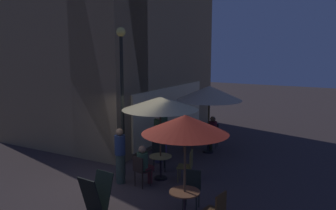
% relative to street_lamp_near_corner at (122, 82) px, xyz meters
% --- Properties ---
extents(ground_plane, '(60.00, 60.00, 0.00)m').
position_rel_street_lamp_near_corner_xyz_m(ground_plane, '(-0.99, -0.24, -2.90)').
color(ground_plane, '#3C3130').
extents(cafe_building, '(8.23, 6.42, 9.03)m').
position_rel_street_lamp_near_corner_xyz_m(cafe_building, '(3.33, 2.57, 1.60)').
color(cafe_building, '#957A53').
rests_on(cafe_building, ground).
extents(street_lamp_near_corner, '(0.28, 0.28, 4.52)m').
position_rel_street_lamp_near_corner_xyz_m(street_lamp_near_corner, '(0.00, 0.00, 0.00)').
color(street_lamp_near_corner, black).
rests_on(street_lamp_near_corner, ground).
extents(menu_sandwich_board, '(0.71, 0.61, 0.95)m').
position_rel_street_lamp_near_corner_xyz_m(menu_sandwich_board, '(-2.42, -0.96, -2.41)').
color(menu_sandwich_board, black).
rests_on(menu_sandwich_board, ground).
extents(cafe_table_0, '(0.67, 0.67, 0.72)m').
position_rel_street_lamp_near_corner_xyz_m(cafe_table_0, '(0.24, -1.18, -2.40)').
color(cafe_table_0, black).
rests_on(cafe_table_0, ground).
extents(cafe_table_1, '(0.77, 0.77, 0.75)m').
position_rel_street_lamp_near_corner_xyz_m(cafe_table_1, '(3.46, -1.41, -2.34)').
color(cafe_table_1, black).
rests_on(cafe_table_1, ground).
extents(cafe_table_2, '(0.70, 0.70, 0.74)m').
position_rel_street_lamp_near_corner_xyz_m(cafe_table_2, '(-1.79, -2.98, -2.37)').
color(cafe_table_2, black).
rests_on(cafe_table_2, ground).
extents(patio_umbrella_0, '(2.26, 2.26, 2.52)m').
position_rel_street_lamp_near_corner_xyz_m(patio_umbrella_0, '(0.24, -1.18, -0.59)').
color(patio_umbrella_0, black).
rests_on(patio_umbrella_0, ground).
extents(patio_umbrella_1, '(2.43, 2.43, 2.54)m').
position_rel_street_lamp_near_corner_xyz_m(patio_umbrella_1, '(3.46, -1.41, -0.64)').
color(patio_umbrella_1, black).
rests_on(patio_umbrella_1, ground).
extents(patio_umbrella_2, '(1.92, 1.92, 2.49)m').
position_rel_street_lamp_near_corner_xyz_m(patio_umbrella_2, '(-1.79, -2.98, -0.63)').
color(patio_umbrella_2, black).
rests_on(patio_umbrella_2, ground).
extents(cafe_chair_0, '(0.53, 0.53, 0.93)m').
position_rel_street_lamp_near_corner_xyz_m(cafe_chair_0, '(0.48, -1.98, -2.35)').
color(cafe_chair_0, brown).
rests_on(cafe_chair_0, ground).
extents(cafe_chair_1, '(0.61, 0.61, 0.97)m').
position_rel_street_lamp_near_corner_xyz_m(cafe_chair_1, '(0.96, -0.71, -2.33)').
color(cafe_chair_1, black).
rests_on(cafe_chair_1, ground).
extents(cafe_chair_2, '(0.47, 0.47, 0.90)m').
position_rel_street_lamp_near_corner_xyz_m(cafe_chair_2, '(-0.57, -1.00, -2.35)').
color(cafe_chair_2, black).
rests_on(cafe_chair_2, ground).
extents(cafe_chair_3, '(0.45, 0.45, 0.93)m').
position_rel_street_lamp_near_corner_xyz_m(cafe_chair_3, '(4.26, -1.29, -2.35)').
color(cafe_chair_3, black).
rests_on(cafe_chair_3, ground).
extents(cafe_chair_4, '(0.48, 0.48, 0.90)m').
position_rel_street_lamp_near_corner_xyz_m(cafe_chair_4, '(3.24, -0.59, -2.35)').
color(cafe_chair_4, brown).
rests_on(cafe_chair_4, ground).
extents(cafe_chair_5, '(0.48, 0.48, 0.93)m').
position_rel_street_lamp_near_corner_xyz_m(cafe_chair_5, '(-1.91, -3.79, -2.34)').
color(cafe_chair_5, '#4C3117').
rests_on(cafe_chair_5, ground).
extents(cafe_chair_6, '(0.49, 0.49, 0.95)m').
position_rel_street_lamp_near_corner_xyz_m(cafe_chair_6, '(-1.03, -2.81, -2.34)').
color(cafe_chair_6, black).
rests_on(cafe_chair_6, ground).
extents(patron_seated_0, '(0.52, 0.39, 1.20)m').
position_rel_street_lamp_near_corner_xyz_m(patron_seated_0, '(-0.43, -1.03, -2.22)').
color(patron_seated_0, '#511C1F').
rests_on(patron_seated_0, ground).
extents(patron_seated_1, '(0.54, 0.39, 1.25)m').
position_rel_street_lamp_near_corner_xyz_m(patron_seated_1, '(4.12, -1.31, -2.19)').
color(patron_seated_1, black).
rests_on(patron_seated_1, ground).
extents(patron_standing_2, '(0.31, 0.31, 1.64)m').
position_rel_street_lamp_near_corner_xyz_m(patron_standing_2, '(-0.58, -0.31, -2.07)').
color(patron_standing_2, '#38463A').
rests_on(patron_standing_2, ground).
extents(patron_standing_3, '(0.31, 0.31, 1.71)m').
position_rel_street_lamp_near_corner_xyz_m(patron_standing_3, '(1.56, -0.34, -2.04)').
color(patron_standing_3, '#2A2845').
rests_on(patron_standing_3, ground).
extents(patron_standing_4, '(0.35, 0.35, 1.66)m').
position_rel_street_lamp_near_corner_xyz_m(patron_standing_4, '(2.34, -0.07, -2.07)').
color(patron_standing_4, '#5F406B').
rests_on(patron_standing_4, ground).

